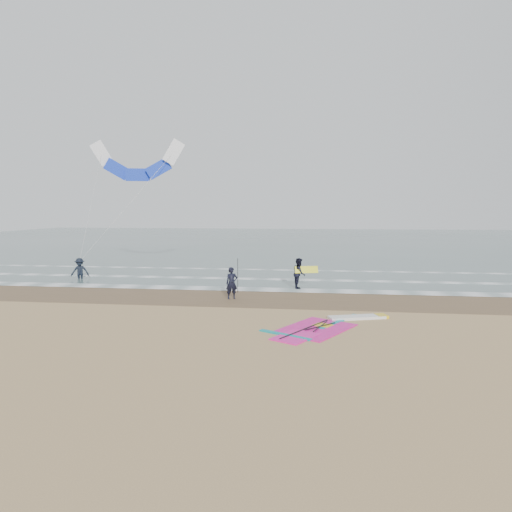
# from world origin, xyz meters

# --- Properties ---
(ground) EXTENTS (120.00, 120.00, 0.00)m
(ground) POSITION_xyz_m (0.00, 0.00, 0.00)
(ground) COLOR tan
(ground) RESTS_ON ground
(sea_water) EXTENTS (120.00, 80.00, 0.02)m
(sea_water) POSITION_xyz_m (0.00, 48.00, 0.01)
(sea_water) COLOR #47605E
(sea_water) RESTS_ON ground
(wet_sand_band) EXTENTS (120.00, 5.00, 0.01)m
(wet_sand_band) POSITION_xyz_m (0.00, 6.00, 0.00)
(wet_sand_band) COLOR brown
(wet_sand_band) RESTS_ON ground
(foam_waterline) EXTENTS (120.00, 9.15, 0.02)m
(foam_waterline) POSITION_xyz_m (0.00, 10.44, 0.03)
(foam_waterline) COLOR white
(foam_waterline) RESTS_ON ground
(windsurf_rig) EXTENTS (4.98, 4.72, 0.12)m
(windsurf_rig) POSITION_xyz_m (2.84, 0.74, 0.03)
(windsurf_rig) COLOR white
(windsurf_rig) RESTS_ON ground
(person_standing) EXTENTS (0.67, 0.56, 1.58)m
(person_standing) POSITION_xyz_m (-1.75, 5.49, 0.79)
(person_standing) COLOR black
(person_standing) RESTS_ON ground
(person_walking) EXTENTS (0.69, 0.87, 1.72)m
(person_walking) POSITION_xyz_m (1.44, 8.90, 0.86)
(person_walking) COLOR black
(person_walking) RESTS_ON ground
(person_wading) EXTENTS (1.23, 0.95, 1.69)m
(person_wading) POSITION_xyz_m (-12.50, 10.66, 0.84)
(person_wading) COLOR black
(person_wading) RESTS_ON ground
(held_pole) EXTENTS (0.17, 0.86, 1.82)m
(held_pole) POSITION_xyz_m (-1.45, 5.49, 1.16)
(held_pole) COLOR black
(held_pole) RESTS_ON ground
(carried_kiteboard) EXTENTS (1.30, 0.51, 0.39)m
(carried_kiteboard) POSITION_xyz_m (1.84, 8.80, 1.09)
(carried_kiteboard) COLOR yellow
(carried_kiteboard) RESTS_ON ground
(surf_kite) EXTENTS (6.73, 3.92, 8.11)m
(surf_kite) POSITION_xyz_m (-9.95, 14.26, 7.54)
(surf_kite) COLOR white
(surf_kite) RESTS_ON ground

